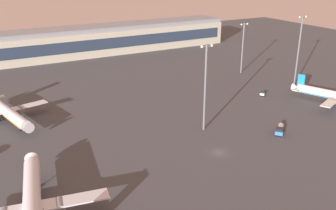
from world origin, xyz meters
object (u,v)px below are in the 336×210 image
Objects in this scene: apron_light_east at (205,83)px; airplane_near_gate at (6,111)px; airplane_taxiway_distant at (32,206)px; pushback_tug at (262,93)px; apron_light_central at (243,45)px; apron_light_west at (299,48)px; fuel_truck at (280,129)px.

airplane_near_gate is at bearing 145.30° from apron_light_east.
airplane_taxiway_distant is 60.12m from airplane_near_gate.
apron_light_central reaches higher than pushback_tug.
apron_light_west is at bearing 28.44° from airplane_taxiway_distant.
apron_light_east reaches higher than airplane_taxiway_distant.
pushback_tug is at bearing 152.85° from airplane_near_gate.
pushback_tug is 0.11× the size of apron_light_west.
pushback_tug is (97.34, 37.04, -2.94)m from airplane_taxiway_distant.
airplane_taxiway_distant is at bearing -159.65° from apron_light_east.
airplane_near_gate is 6.06× the size of fuel_truck.
pushback_tug is 36.98m from apron_light_central.
fuel_truck is 54.74m from apron_light_west.
pushback_tug is 0.12× the size of apron_light_east.
fuel_truck is at bearing -141.28° from apron_light_west.
pushback_tug is 35.85m from fuel_truck.
apron_light_central reaches higher than fuel_truck.
airplane_near_gate is at bearing 35.44° from pushback_tug.
apron_light_east is at bearing -163.08° from apron_light_west.
airplane_taxiway_distant is 125.67m from apron_light_west.
airplane_taxiway_distant is at bearing 74.60° from airplane_near_gate.
apron_light_west reaches higher than airplane_near_gate.
airplane_near_gate is 98.19m from pushback_tug.
airplane_near_gate is (1.92, 60.09, -0.33)m from airplane_taxiway_distant.
apron_light_east is (57.76, 21.42, 12.08)m from airplane_taxiway_distant.
airplane_taxiway_distant is 104.19m from pushback_tug.
airplane_near_gate is at bearing -175.63° from apron_light_central.
airplane_taxiway_distant is at bearing -161.39° from apron_light_west.
pushback_tug is 26.80m from apron_light_west.
apron_light_east reaches higher than airplane_near_gate.
fuel_truck reaches higher than pushback_tug.
airplane_taxiway_distant is 1.33× the size of apron_light_west.
airplane_taxiway_distant is at bearing -148.51° from apron_light_central.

